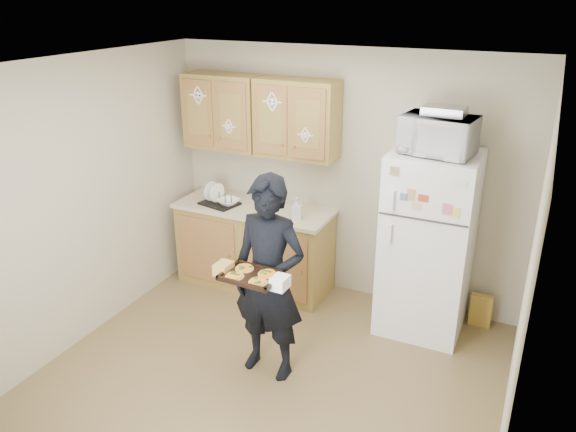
{
  "coord_description": "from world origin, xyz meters",
  "views": [
    {
      "loc": [
        1.76,
        -3.25,
        2.98
      ],
      "look_at": [
        0.02,
        0.45,
        1.32
      ],
      "focal_mm": 35.0,
      "sensor_mm": 36.0,
      "label": 1
    }
  ],
  "objects": [
    {
      "name": "cereal_box",
      "position": [
        1.47,
        1.67,
        0.16
      ],
      "size": [
        0.2,
        0.07,
        0.32
      ],
      "primitive_type": "cube",
      "color": "#E4CE50",
      "rests_on": "floor"
    },
    {
      "name": "wall_front",
      "position": [
        0.0,
        -1.8,
        1.25
      ],
      "size": [
        3.6,
        0.04,
        2.5
      ],
      "primitive_type": "cube",
      "color": "#B4AC92",
      "rests_on": "floor"
    },
    {
      "name": "soap_bottle",
      "position": [
        -0.32,
        1.37,
        1.01
      ],
      "size": [
        0.12,
        0.12,
        0.21
      ],
      "primitive_type": "imported",
      "rotation": [
        0.0,
        0.0,
        0.28
      ],
      "color": "white",
      "rests_on": "countertop"
    },
    {
      "name": "microwave",
      "position": [
        0.95,
        1.38,
        1.86
      ],
      "size": [
        0.63,
        0.47,
        0.32
      ],
      "primitive_type": "imported",
      "rotation": [
        0.0,
        0.0,
        -0.13
      ],
      "color": "white",
      "rests_on": "refrigerator"
    },
    {
      "name": "floor",
      "position": [
        0.0,
        0.0,
        0.0
      ],
      "size": [
        3.6,
        3.6,
        0.0
      ],
      "primitive_type": "plane",
      "color": "brown",
      "rests_on": "ground"
    },
    {
      "name": "bowl",
      "position": [
        -1.1,
        1.38,
        0.95
      ],
      "size": [
        0.27,
        0.27,
        0.05
      ],
      "primitive_type": "imported",
      "rotation": [
        0.0,
        0.0,
        -0.21
      ],
      "color": "white",
      "rests_on": "dish_rack"
    },
    {
      "name": "person",
      "position": [
        -0.04,
        0.23,
        0.85
      ],
      "size": [
        0.63,
        0.43,
        1.71
      ],
      "primitive_type": "imported",
      "rotation": [
        0.0,
        0.0,
        -0.03
      ],
      "color": "black",
      "rests_on": "floor"
    },
    {
      "name": "upper_cab_left",
      "position": [
        -1.25,
        1.61,
        1.83
      ],
      "size": [
        0.8,
        0.33,
        0.75
      ],
      "primitive_type": "cube",
      "color": "olive",
      "rests_on": "wall_back"
    },
    {
      "name": "pizza_back_left",
      "position": [
        -0.13,
        0.0,
        1.04
      ],
      "size": [
        0.14,
        0.14,
        0.02
      ],
      "primitive_type": "cylinder",
      "color": "orange",
      "rests_on": "baking_tray"
    },
    {
      "name": "wall_left",
      "position": [
        -1.8,
        0.0,
        1.25
      ],
      "size": [
        0.04,
        3.6,
        2.5
      ],
      "primitive_type": "cube",
      "color": "#B4AC92",
      "rests_on": "floor"
    },
    {
      "name": "ceiling",
      "position": [
        0.0,
        0.0,
        2.5
      ],
      "size": [
        3.6,
        3.6,
        0.0
      ],
      "primitive_type": "plane",
      "color": "white",
      "rests_on": "wall_back"
    },
    {
      "name": "pizza_back_right",
      "position": [
        0.07,
        -0.0,
        1.04
      ],
      "size": [
        0.14,
        0.14,
        0.02
      ],
      "primitive_type": "cylinder",
      "color": "orange",
      "rests_on": "baking_tray"
    },
    {
      "name": "countertop",
      "position": [
        -0.85,
        1.48,
        0.88
      ],
      "size": [
        1.64,
        0.64,
        0.04
      ],
      "primitive_type": "cube",
      "color": "beige",
      "rests_on": "base_cabinet"
    },
    {
      "name": "pizza_front_left",
      "position": [
        -0.13,
        -0.14,
        1.04
      ],
      "size": [
        0.14,
        0.14,
        0.02
      ],
      "primitive_type": "cylinder",
      "color": "orange",
      "rests_on": "baking_tray"
    },
    {
      "name": "wall_back",
      "position": [
        0.0,
        1.8,
        1.25
      ],
      "size": [
        3.6,
        0.04,
        2.5
      ],
      "primitive_type": "cube",
      "color": "#B4AC92",
      "rests_on": "floor"
    },
    {
      "name": "refrigerator",
      "position": [
        0.95,
        1.43,
        0.85
      ],
      "size": [
        0.75,
        0.7,
        1.7
      ],
      "primitive_type": "cube",
      "color": "white",
      "rests_on": "floor"
    },
    {
      "name": "base_cabinet",
      "position": [
        -0.85,
        1.48,
        0.43
      ],
      "size": [
        1.6,
        0.6,
        0.86
      ],
      "primitive_type": "cube",
      "color": "olive",
      "rests_on": "floor"
    },
    {
      "name": "dish_rack",
      "position": [
        -1.2,
        1.38,
        0.97
      ],
      "size": [
        0.42,
        0.35,
        0.15
      ],
      "primitive_type": "cube",
      "rotation": [
        0.0,
        0.0,
        -0.2
      ],
      "color": "black",
      "rests_on": "countertop"
    },
    {
      "name": "baking_tray",
      "position": [
        -0.03,
        -0.07,
        1.02
      ],
      "size": [
        0.43,
        0.32,
        0.04
      ],
      "primitive_type": "cube",
      "rotation": [
        0.0,
        0.0,
        -0.03
      ],
      "color": "black",
      "rests_on": "person"
    },
    {
      "name": "upper_cab_right",
      "position": [
        -0.43,
        1.61,
        1.83
      ],
      "size": [
        0.8,
        0.33,
        0.75
      ],
      "primitive_type": "cube",
      "color": "olive",
      "rests_on": "wall_back"
    },
    {
      "name": "pizza_front_right",
      "position": [
        0.06,
        -0.14,
        1.04
      ],
      "size": [
        0.14,
        0.14,
        0.02
      ],
      "primitive_type": "cylinder",
      "color": "orange",
      "rests_on": "baking_tray"
    },
    {
      "name": "foil_pan",
      "position": [
        0.98,
        1.41,
        2.06
      ],
      "size": [
        0.35,
        0.25,
        0.07
      ],
      "primitive_type": "cube",
      "rotation": [
        0.0,
        0.0,
        -0.05
      ],
      "color": "#ACABB2",
      "rests_on": "microwave"
    },
    {
      "name": "wall_right",
      "position": [
        1.8,
        0.0,
        1.25
      ],
      "size": [
        0.04,
        3.6,
        2.5
      ],
      "primitive_type": "cube",
      "color": "#B4AC92",
      "rests_on": "floor"
    }
  ]
}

